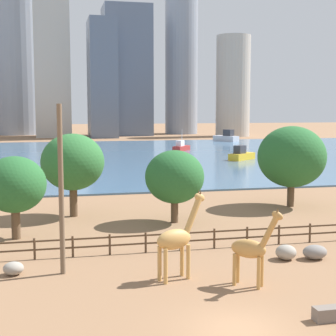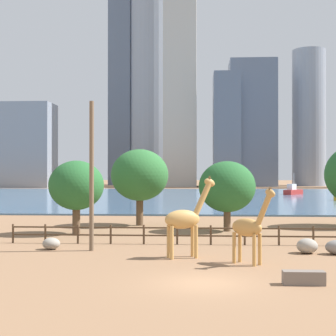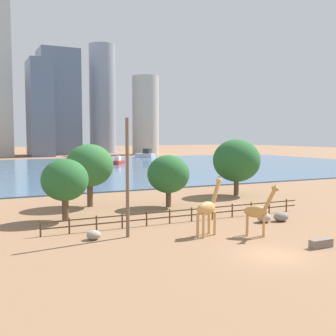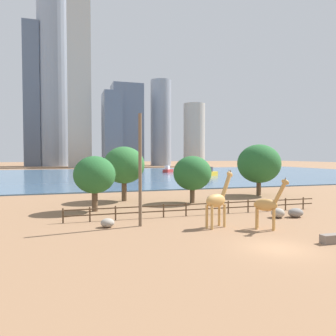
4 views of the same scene
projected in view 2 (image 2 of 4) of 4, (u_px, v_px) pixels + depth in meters
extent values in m
plane|color=#8C6647|center=(201.00, 196.00, 102.43)|extent=(400.00, 400.00, 0.00)
cube|color=#476B8C|center=(201.00, 197.00, 99.44)|extent=(180.00, 86.00, 0.20)
cylinder|color=#C18C47|center=(260.00, 249.00, 26.98)|extent=(0.27, 0.27, 1.66)
cylinder|color=#C18C47|center=(254.00, 250.00, 26.61)|extent=(0.27, 0.27, 1.66)
cylinder|color=#C18C47|center=(240.00, 247.00, 27.88)|extent=(0.27, 0.27, 1.66)
cylinder|color=#C18C47|center=(234.00, 248.00, 27.51)|extent=(0.27, 0.27, 1.66)
ellipsoid|color=#C18C47|center=(247.00, 227.00, 27.25)|extent=(1.87, 1.75, 0.96)
cylinder|color=#C18C47|center=(264.00, 209.00, 26.51)|extent=(0.98, 0.90, 1.79)
ellipsoid|color=#C18C47|center=(270.00, 193.00, 26.25)|extent=(0.73, 0.68, 0.60)
cone|color=brown|center=(271.00, 188.00, 26.31)|extent=(0.12, 0.12, 0.17)
cone|color=brown|center=(269.00, 188.00, 26.20)|extent=(0.12, 0.12, 0.17)
cylinder|color=tan|center=(193.00, 240.00, 29.68)|extent=(0.28, 0.28, 1.87)
cylinder|color=tan|center=(196.00, 242.00, 29.13)|extent=(0.28, 0.28, 1.87)
cylinder|color=tan|center=(169.00, 241.00, 29.25)|extent=(0.28, 0.28, 1.87)
cylinder|color=tan|center=(172.00, 243.00, 28.70)|extent=(0.28, 0.28, 1.87)
ellipsoid|color=tan|center=(182.00, 219.00, 29.20)|extent=(2.23, 1.51, 1.08)
cylinder|color=tan|center=(202.00, 199.00, 29.57)|extent=(1.24, 0.74, 2.01)
ellipsoid|color=tan|center=(210.00, 183.00, 29.72)|extent=(0.86, 0.60, 0.68)
cone|color=brown|center=(209.00, 177.00, 29.80)|extent=(0.13, 0.13, 0.20)
cone|color=brown|center=(210.00, 177.00, 29.64)|extent=(0.13, 0.13, 0.20)
cylinder|color=brown|center=(92.00, 176.00, 31.92)|extent=(0.28, 0.28, 9.30)
ellipsoid|color=gray|center=(307.00, 246.00, 30.82)|extent=(1.25, 1.20, 0.90)
ellipsoid|color=gray|center=(51.00, 244.00, 32.40)|extent=(1.11, 0.98, 0.73)
cube|color=#72665B|center=(304.00, 278.00, 22.27)|extent=(1.80, 0.60, 0.60)
cylinder|color=#4C3826|center=(13.00, 233.00, 35.38)|extent=(0.14, 0.14, 1.30)
cylinder|color=#4C3826|center=(45.00, 234.00, 35.24)|extent=(0.14, 0.14, 1.30)
cylinder|color=#4C3826|center=(78.00, 234.00, 35.10)|extent=(0.14, 0.14, 1.30)
cylinder|color=#4C3826|center=(111.00, 234.00, 34.96)|extent=(0.14, 0.14, 1.30)
cylinder|color=#4C3826|center=(144.00, 234.00, 34.82)|extent=(0.14, 0.14, 1.30)
cylinder|color=#4C3826|center=(177.00, 235.00, 34.68)|extent=(0.14, 0.14, 1.30)
cylinder|color=#4C3826|center=(211.00, 235.00, 34.53)|extent=(0.14, 0.14, 1.30)
cylinder|color=#4C3826|center=(245.00, 235.00, 34.39)|extent=(0.14, 0.14, 1.30)
cylinder|color=#4C3826|center=(279.00, 235.00, 34.25)|extent=(0.14, 0.14, 1.30)
cylinder|color=#4C3826|center=(313.00, 236.00, 34.11)|extent=(0.14, 0.14, 1.30)
cube|color=#4C3826|center=(202.00, 228.00, 34.57)|extent=(26.10, 0.08, 0.10)
cube|color=#4C3826|center=(202.00, 236.00, 34.57)|extent=(26.10, 0.08, 0.10)
cylinder|color=brown|center=(227.00, 220.00, 42.39)|extent=(0.58, 0.58, 1.80)
ellipsoid|color=#26602D|center=(227.00, 187.00, 42.41)|extent=(4.68, 4.68, 4.22)
cylinder|color=brown|center=(76.00, 221.00, 40.51)|extent=(0.61, 0.61, 2.10)
ellipsoid|color=#26602D|center=(76.00, 185.00, 40.53)|extent=(4.34, 4.34, 3.91)
cylinder|color=brown|center=(140.00, 212.00, 46.99)|extent=(0.65, 0.65, 2.50)
ellipsoid|color=#2D6B33|center=(140.00, 175.00, 47.01)|extent=(5.26, 5.26, 4.73)
cube|color=#B22D28|center=(293.00, 192.00, 106.49)|extent=(4.57, 4.97, 1.00)
cube|color=silver|center=(292.00, 187.00, 106.05)|extent=(2.07, 2.14, 1.19)
cylinder|color=silver|center=(294.00, 181.00, 106.69)|extent=(0.17, 0.17, 3.48)
cube|color=#B7B2A8|center=(180.00, 57.00, 171.16)|extent=(10.73, 13.14, 86.62)
cube|color=slate|center=(226.00, 131.00, 164.70)|extent=(8.33, 14.97, 36.04)
cube|color=slate|center=(121.00, 85.00, 190.48)|extent=(8.06, 9.54, 73.91)
cube|color=gray|center=(28.00, 145.00, 161.66)|extent=(16.16, 11.85, 26.39)
cylinder|color=gray|center=(309.00, 118.00, 179.40)|extent=(11.46, 11.46, 47.43)
cube|color=slate|center=(252.00, 124.00, 174.69)|extent=(15.51, 13.77, 42.43)
cylinder|color=#939EAD|center=(151.00, 66.00, 191.10)|extent=(17.71, 17.71, 88.64)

